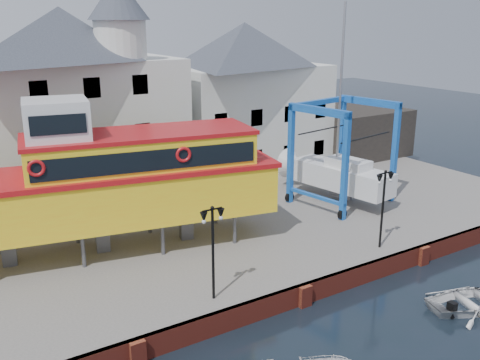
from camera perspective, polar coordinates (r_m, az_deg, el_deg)
ground at (r=25.10m, az=6.80°, el=-13.13°), size 140.00×140.00×0.00m
hardstanding at (r=33.26m, az=-5.16°, el=-4.35°), size 44.00×22.00×1.00m
quay_wall at (r=24.93m, az=6.68°, el=-12.04°), size 44.00×0.47×1.00m
building_white_main at (r=36.61m, az=-17.74°, el=7.99°), size 14.00×8.30×14.00m
building_white_right at (r=42.85m, az=0.48°, el=8.97°), size 12.00×8.00×11.20m
shed_dark at (r=48.08m, az=11.90°, el=5.13°), size 8.00×7.00×4.00m
lamp_post_left at (r=22.11m, az=-2.94°, el=-5.29°), size 1.12×0.32×4.20m
lamp_post_right at (r=28.08m, az=15.13°, el=-0.99°), size 1.12×0.32×4.20m
tour_boat at (r=27.43m, az=-14.82°, el=-0.17°), size 18.65×7.63×7.91m
travel_lift at (r=35.51m, az=9.86°, el=1.26°), size 6.51×8.50×12.48m
motorboat_b at (r=26.93m, az=23.64°, el=-12.34°), size 5.07×4.23×0.90m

